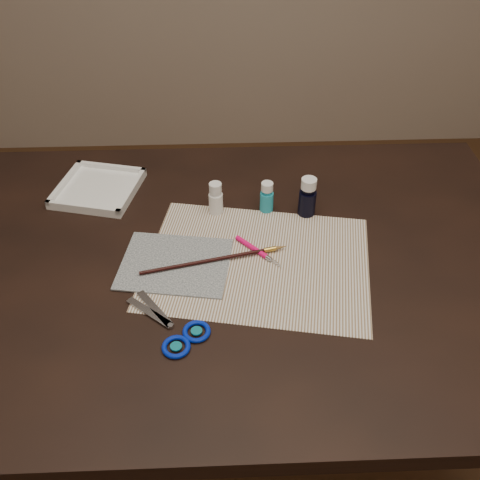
{
  "coord_description": "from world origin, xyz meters",
  "views": [
    {
      "loc": [
        -0.03,
        -0.83,
        1.51
      ],
      "look_at": [
        0.0,
        0.0,
        0.8
      ],
      "focal_mm": 40.0,
      "sensor_mm": 36.0,
      "label": 1
    }
  ],
  "objects_px": {
    "paint_bottle_white": "(216,198)",
    "paint_bottle_navy": "(308,197)",
    "paint_bottle_cyan": "(267,197)",
    "paper": "(258,262)",
    "scissors": "(161,323)",
    "canvas": "(175,264)",
    "palette_tray": "(98,188)"
  },
  "relations": [
    {
      "from": "paint_bottle_white",
      "to": "paper",
      "type": "bearing_deg",
      "value": -63.98
    },
    {
      "from": "paint_bottle_cyan",
      "to": "palette_tray",
      "type": "distance_m",
      "value": 0.42
    },
    {
      "from": "paint_bottle_white",
      "to": "canvas",
      "type": "bearing_deg",
      "value": -116.06
    },
    {
      "from": "paint_bottle_white",
      "to": "palette_tray",
      "type": "relative_size",
      "value": 0.43
    },
    {
      "from": "paper",
      "to": "paint_bottle_cyan",
      "type": "bearing_deg",
      "value": 79.91
    },
    {
      "from": "paper",
      "to": "palette_tray",
      "type": "height_order",
      "value": "palette_tray"
    },
    {
      "from": "palette_tray",
      "to": "canvas",
      "type": "bearing_deg",
      "value": -53.32
    },
    {
      "from": "paint_bottle_white",
      "to": "paint_bottle_navy",
      "type": "bearing_deg",
      "value": -4.13
    },
    {
      "from": "paint_bottle_cyan",
      "to": "scissors",
      "type": "height_order",
      "value": "paint_bottle_cyan"
    },
    {
      "from": "paper",
      "to": "scissors",
      "type": "height_order",
      "value": "scissors"
    },
    {
      "from": "paint_bottle_cyan",
      "to": "paint_bottle_navy",
      "type": "height_order",
      "value": "paint_bottle_navy"
    },
    {
      "from": "scissors",
      "to": "palette_tray",
      "type": "bearing_deg",
      "value": -27.25
    },
    {
      "from": "paint_bottle_cyan",
      "to": "scissors",
      "type": "distance_m",
      "value": 0.41
    },
    {
      "from": "paper",
      "to": "palette_tray",
      "type": "distance_m",
      "value": 0.46
    },
    {
      "from": "paint_bottle_navy",
      "to": "paper",
      "type": "bearing_deg",
      "value": -127.38
    },
    {
      "from": "scissors",
      "to": "paint_bottle_white",
      "type": "bearing_deg",
      "value": -67.46
    },
    {
      "from": "paint_bottle_navy",
      "to": "scissors",
      "type": "relative_size",
      "value": 0.48
    },
    {
      "from": "paint_bottle_cyan",
      "to": "scissors",
      "type": "xyz_separation_m",
      "value": [
        -0.22,
        -0.34,
        -0.03
      ]
    },
    {
      "from": "paint_bottle_white",
      "to": "scissors",
      "type": "height_order",
      "value": "paint_bottle_white"
    },
    {
      "from": "canvas",
      "to": "paint_bottle_navy",
      "type": "bearing_deg",
      "value": 28.74
    },
    {
      "from": "paint_bottle_white",
      "to": "scissors",
      "type": "xyz_separation_m",
      "value": [
        -0.1,
        -0.34,
        -0.03
      ]
    },
    {
      "from": "canvas",
      "to": "paint_bottle_white",
      "type": "relative_size",
      "value": 2.79
    },
    {
      "from": "palette_tray",
      "to": "paint_bottle_navy",
      "type": "bearing_deg",
      "value": -12.27
    },
    {
      "from": "paint_bottle_cyan",
      "to": "paper",
      "type": "bearing_deg",
      "value": -100.09
    },
    {
      "from": "canvas",
      "to": "scissors",
      "type": "relative_size",
      "value": 1.11
    },
    {
      "from": "canvas",
      "to": "palette_tray",
      "type": "distance_m",
      "value": 0.34
    },
    {
      "from": "palette_tray",
      "to": "paint_bottle_cyan",
      "type": "bearing_deg",
      "value": -12.62
    },
    {
      "from": "paint_bottle_white",
      "to": "palette_tray",
      "type": "height_order",
      "value": "paint_bottle_white"
    },
    {
      "from": "paper",
      "to": "paint_bottle_navy",
      "type": "bearing_deg",
      "value": 52.62
    },
    {
      "from": "paper",
      "to": "canvas",
      "type": "relative_size",
      "value": 2.07
    },
    {
      "from": "canvas",
      "to": "paint_bottle_white",
      "type": "bearing_deg",
      "value": 63.94
    },
    {
      "from": "paper",
      "to": "paint_bottle_navy",
      "type": "relative_size",
      "value": 4.76
    }
  ]
}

